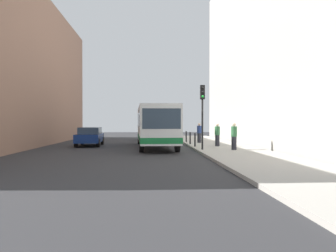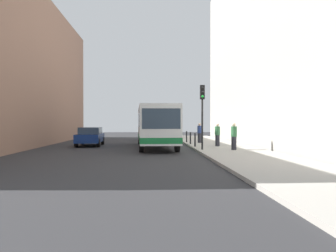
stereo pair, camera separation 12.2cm
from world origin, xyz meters
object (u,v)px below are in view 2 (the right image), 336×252
(bollard_mid, at_px, (190,138))
(bollard_far, at_px, (187,137))
(bollard_near, at_px, (195,140))
(car_beside_bus, at_px, (90,136))
(pedestrian_near_signal, at_px, (234,136))
(pedestrian_far_sidewalk, at_px, (200,133))
(traffic_light, at_px, (202,105))
(bus, at_px, (156,124))
(pedestrian_mid_sidewalk, at_px, (217,135))
(car_behind_bus, at_px, (152,133))

(bollard_mid, bearing_deg, bollard_far, 90.00)
(bollard_near, distance_m, bollard_far, 5.31)
(car_beside_bus, xyz_separation_m, bollard_mid, (7.97, -0.64, -0.16))
(car_beside_bus, height_order, pedestrian_near_signal, pedestrian_near_signal)
(bollard_mid, height_order, bollard_far, same)
(pedestrian_far_sidewalk, bearing_deg, traffic_light, -18.32)
(car_beside_bus, xyz_separation_m, bollard_far, (7.97, 2.02, -0.16))
(bus, height_order, bollard_near, bus)
(car_beside_bus, bearing_deg, bollard_near, 155.88)
(bollard_mid, relative_size, bollard_far, 1.00)
(bollard_far, bearing_deg, bollard_near, -90.00)
(bus, distance_m, pedestrian_mid_sidewalk, 4.66)
(bus, distance_m, pedestrian_far_sidewalk, 4.83)
(bollard_far, xyz_separation_m, pedestrian_near_signal, (2.04, -8.27, 0.38))
(pedestrian_mid_sidewalk, height_order, pedestrian_far_sidewalk, same)
(bollard_mid, xyz_separation_m, pedestrian_mid_sidewalk, (1.67, -2.38, 0.35))
(bollard_mid, distance_m, pedestrian_far_sidewalk, 1.94)
(bollard_near, distance_m, bollard_mid, 2.65)
(bus, xyz_separation_m, car_beside_bus, (-5.18, 1.93, -0.94))
(bollard_near, bearing_deg, bollard_far, 90.00)
(bollard_near, xyz_separation_m, pedestrian_near_signal, (2.04, -2.96, 0.38))
(bollard_near, distance_m, pedestrian_far_sidewalk, 4.41)
(traffic_light, height_order, bollard_near, traffic_light)
(pedestrian_mid_sidewalk, relative_size, pedestrian_far_sidewalk, 1.00)
(bollard_near, bearing_deg, bollard_mid, 90.00)
(pedestrian_far_sidewalk, bearing_deg, bollard_mid, -42.11)
(bollard_far, distance_m, pedestrian_far_sidewalk, 1.46)
(bollard_mid, bearing_deg, pedestrian_mid_sidewalk, -54.91)
(bollard_near, distance_m, pedestrian_mid_sidewalk, 1.73)
(bollard_far, relative_size, pedestrian_near_signal, 0.56)
(car_behind_bus, distance_m, bollard_far, 6.43)
(pedestrian_near_signal, relative_size, pedestrian_mid_sidewalk, 1.03)
(bollard_mid, bearing_deg, bus, -155.28)
(bus, xyz_separation_m, bollard_near, (2.80, -1.37, -1.10))
(car_behind_bus, height_order, bollard_far, car_behind_bus)
(car_behind_bus, xyz_separation_m, bollard_near, (2.98, -11.00, -0.16))
(bollard_mid, xyz_separation_m, bollard_far, (0.00, 2.65, 0.00))
(bollard_near, bearing_deg, bus, 153.95)
(car_beside_bus, height_order, bollard_near, car_beside_bus)
(bus, distance_m, car_behind_bus, 9.68)
(car_beside_bus, height_order, bollard_far, car_beside_bus)
(traffic_light, height_order, pedestrian_near_signal, traffic_light)
(car_behind_bus, xyz_separation_m, pedestrian_far_sidewalk, (3.96, -6.71, 0.19))
(traffic_light, relative_size, pedestrian_near_signal, 2.40)
(pedestrian_near_signal, bearing_deg, bus, 122.19)
(car_behind_bus, bearing_deg, car_beside_bus, 53.27)
(bus, relative_size, pedestrian_near_signal, 6.51)
(bollard_near, height_order, pedestrian_far_sidewalk, pedestrian_far_sidewalk)
(car_behind_bus, relative_size, bollard_far, 4.75)
(traffic_light, height_order, pedestrian_mid_sidewalk, traffic_light)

